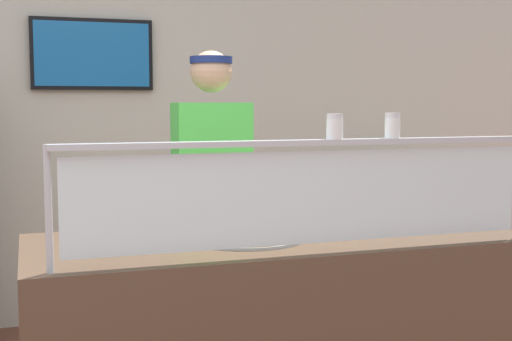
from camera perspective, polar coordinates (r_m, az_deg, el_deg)
shop_rear_unit at (r=4.92m, az=-7.23°, el=3.89°), size 6.41×0.13×2.70m
sneeze_guard at (r=2.49m, az=4.49°, el=-0.89°), size 1.84×0.06×0.42m
pizza_tray at (r=2.80m, az=-0.82°, el=-5.31°), size 0.49×0.49×0.04m
pizza_server at (r=2.79m, az=-0.22°, el=-4.91°), size 0.09×0.28×0.01m
parmesan_shaker at (r=2.52m, az=6.52°, el=3.50°), size 0.06×0.06×0.09m
pepper_flake_shaker at (r=2.62m, az=11.21°, el=3.53°), size 0.06×0.06×0.09m
worker_figure at (r=3.53m, az=-3.57°, el=-2.43°), size 0.41×0.50×1.76m
prep_shelf at (r=5.20m, az=12.77°, el=-6.56°), size 0.70×0.55×0.83m
pizza_box_stack at (r=5.11m, az=12.83°, el=-1.25°), size 0.45×0.44×0.13m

